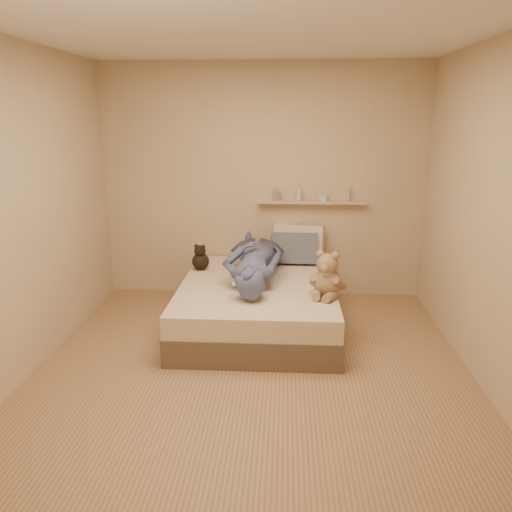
# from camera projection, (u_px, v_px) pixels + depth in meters

# --- Properties ---
(room) EXTENTS (3.80, 3.80, 3.80)m
(room) POSITION_uv_depth(u_px,v_px,m) (251.00, 215.00, 3.76)
(room) COLOR #A17753
(room) RESTS_ON ground
(bed) EXTENTS (1.50, 1.90, 0.45)m
(bed) POSITION_uv_depth(u_px,v_px,m) (258.00, 304.00, 4.95)
(bed) COLOR brown
(bed) RESTS_ON floor
(game_console) EXTENTS (0.21, 0.14, 0.07)m
(game_console) POSITION_uv_depth(u_px,v_px,m) (244.00, 282.00, 4.36)
(game_console) COLOR silver
(game_console) RESTS_ON bed
(teddy_bear) EXTENTS (0.34, 0.35, 0.43)m
(teddy_bear) POSITION_uv_depth(u_px,v_px,m) (327.00, 278.00, 4.46)
(teddy_bear) COLOR #8F724E
(teddy_bear) RESTS_ON bed
(dark_plush) EXTENTS (0.18, 0.18, 0.28)m
(dark_plush) POSITION_uv_depth(u_px,v_px,m) (200.00, 259.00, 5.27)
(dark_plush) COLOR black
(dark_plush) RESTS_ON bed
(pillow_cream) EXTENTS (0.59, 0.34, 0.42)m
(pillow_cream) POSITION_uv_depth(u_px,v_px,m) (299.00, 243.00, 5.61)
(pillow_cream) COLOR beige
(pillow_cream) RESTS_ON bed
(pillow_grey) EXTENTS (0.51, 0.25, 0.37)m
(pillow_grey) POSITION_uv_depth(u_px,v_px,m) (294.00, 249.00, 5.48)
(pillow_grey) COLOR #555A67
(pillow_grey) RESTS_ON bed
(person) EXTENTS (0.61, 1.63, 0.39)m
(person) POSITION_uv_depth(u_px,v_px,m) (255.00, 258.00, 5.02)
(person) COLOR #4A5874
(person) RESTS_ON bed
(wall_shelf) EXTENTS (1.20, 0.12, 0.03)m
(wall_shelf) POSITION_uv_depth(u_px,v_px,m) (312.00, 202.00, 5.55)
(wall_shelf) COLOR tan
(wall_shelf) RESTS_ON wall_back
(shelf_bottles) EXTENTS (0.85, 0.09, 0.17)m
(shelf_bottles) POSITION_uv_depth(u_px,v_px,m) (301.00, 194.00, 5.54)
(shelf_bottles) COLOR silver
(shelf_bottles) RESTS_ON wall_shelf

